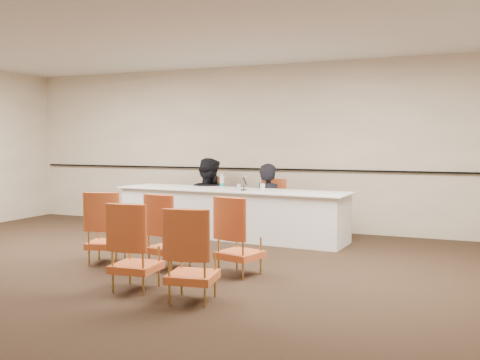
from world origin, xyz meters
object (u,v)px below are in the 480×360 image
aud_chair_front_left (107,227)px  water_bottle (222,181)px  panelist_second (208,207)px  coffee_cup (262,187)px  panel_table (230,213)px  panelist_second_chair (208,203)px  aud_chair_front_right (240,236)px  aud_chair_back_mid (136,246)px  drinking_glass (239,187)px  aud_chair_back_right (193,254)px  microphone (244,183)px  panelist_main (269,212)px  panelist_main_chair (269,207)px  aud_chair_front_mid (169,231)px

aud_chair_front_left → water_bottle: bearing=59.3°
panelist_second → coffee_cup: (1.36, -0.82, 0.46)m
panel_table → panelist_second_chair: panelist_second_chair is taller
aud_chair_front_right → aud_chair_back_mid: same height
drinking_glass → coffee_cup: bearing=-12.1°
aud_chair_front_right → aud_chair_back_right: same height
panelist_second_chair → aud_chair_back_right: same height
drinking_glass → aud_chair_back_mid: bearing=-87.3°
aud_chair_back_mid → panelist_second_chair: bearing=100.5°
coffee_cup → microphone: bearing=174.3°
panelist_main → aud_chair_back_mid: 3.88m
aud_chair_front_right → microphone: bearing=125.4°
microphone → aud_chair_back_mid: size_ratio=0.26×
panelist_second_chair → coffee_cup: bearing=-26.9°
microphone → aud_chair_front_left: bearing=-121.4°
panelist_main → panelist_second_chair: size_ratio=1.78×
panelist_main_chair → water_bottle: bearing=-136.6°
panel_table → aud_chair_front_mid: size_ratio=4.24×
panel_table → drinking_glass: bearing=-19.8°
panelist_main → aud_chair_front_left: 3.17m
panel_table → panelist_main: panelist_main is taller
aud_chair_front_mid → aud_chair_back_mid: bearing=-70.7°
panelist_main → coffee_cup: size_ratio=13.28×
water_bottle → aud_chair_front_right: 2.70m
panelist_main → aud_chair_back_mid: size_ratio=1.78×
panelist_main_chair → panelist_second: (-1.22, 0.09, -0.07)m
panelist_second_chair → aud_chair_front_left: same height
panelist_main_chair → aud_chair_back_mid: bearing=-88.0°
panelist_main_chair → drinking_glass: panelist_main_chair is taller
panelist_second → aud_chair_front_right: (1.86, -2.95, 0.07)m
panelist_main → water_bottle: (-0.65, -0.53, 0.55)m
panelist_second → microphone: size_ratio=7.26×
aud_chair_front_right → water_bottle: bearing=133.4°
panelist_second → aud_chair_front_left: size_ratio=1.89×
panelist_main → panelist_main_chair: (0.00, 0.00, 0.10)m
panelist_main → aud_chair_back_right: bearing=121.5°
water_bottle → panel_table: bearing=-7.1°
drinking_glass → coffee_cup: coffee_cup is taller
panelist_main → microphone: (-0.19, -0.70, 0.55)m
aud_chair_back_right → aud_chair_front_mid: bearing=119.6°
panelist_main → drinking_glass: 0.85m
microphone → aud_chair_front_mid: 2.25m
aud_chair_back_mid → aud_chair_back_right: 0.77m
panelist_second_chair → microphone: bearing=-33.3°
aud_chair_front_left → aud_chair_front_right: bearing=-15.1°
drinking_glass → aud_chair_back_mid: aud_chair_back_mid is taller
coffee_cup → aud_chair_front_mid: bearing=-101.7°
panel_table → aud_chair_back_mid: size_ratio=4.24×
panelist_main_chair → microphone: bearing=-100.9°
water_bottle → aud_chair_front_mid: (0.35, -2.37, -0.46)m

